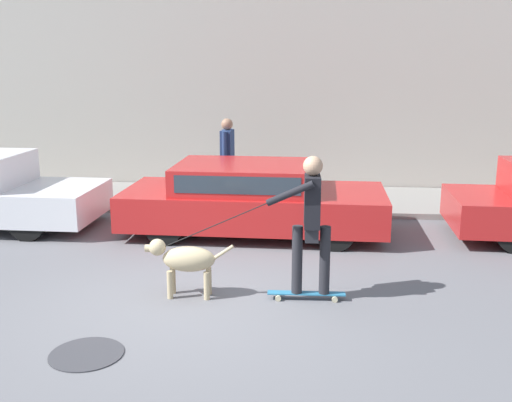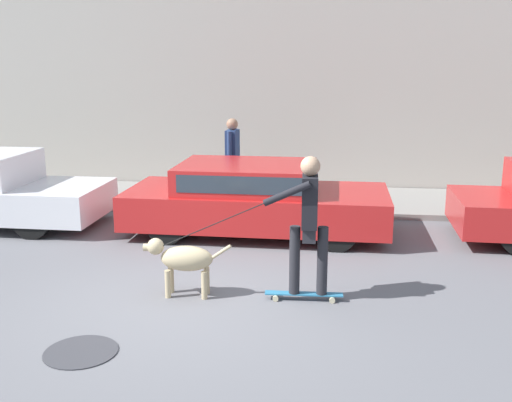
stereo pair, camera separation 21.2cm
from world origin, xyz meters
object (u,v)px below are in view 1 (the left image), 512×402
at_px(dog, 185,260).
at_px(pedestrian_with_bag, 228,155).
at_px(skateboarder, 311,218).
at_px(parked_car_1, 252,199).

distance_m(dog, pedestrian_with_bag, 4.81).
distance_m(skateboarder, pedestrian_with_bag, 5.02).
bearing_deg(dog, pedestrian_with_bag, -89.38).
relative_size(parked_car_1, dog, 3.99).
bearing_deg(skateboarder, dog, -0.63).
bearing_deg(parked_car_1, dog, -99.40).
height_order(parked_car_1, dog, parked_car_1).
relative_size(dog, skateboarder, 0.47).
height_order(dog, pedestrian_with_bag, pedestrian_with_bag).
height_order(dog, skateboarder, skateboarder).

